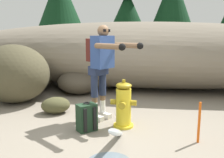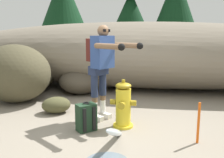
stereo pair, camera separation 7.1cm
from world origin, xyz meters
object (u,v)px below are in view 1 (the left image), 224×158
Objects in this scene: boulder_large at (31,74)px; boulder_mid at (14,74)px; utility_worker at (102,61)px; boulder_outlier at (56,105)px; survey_stake at (199,123)px; boulder_small at (80,81)px; spare_backpack at (87,118)px; fire_hydrant at (124,105)px.

boulder_large is 1.14m from boulder_mid.
utility_worker reaches higher than boulder_mid.
utility_worker reaches higher than boulder_outlier.
boulder_large is 2.65× the size of survey_stake.
boulder_large is at bearing 179.47° from boulder_small.
spare_backpack is 0.29× the size of boulder_mid.
spare_backpack is (-0.13, -0.55, -0.85)m from utility_worker.
utility_worker is 1.88m from survey_stake.
utility_worker is 2.81× the size of survey_stake.
boulder_mid is at bearing 158.37° from fire_hydrant.
utility_worker is 1.41× the size of boulder_small.
boulder_mid is 1.44m from boulder_outlier.
utility_worker is 2.37m from boulder_mid.
boulder_mid is 1.65m from boulder_small.
fire_hydrant is at bearing -0.35° from utility_worker.
survey_stake is at bearing -137.74° from spare_backpack.
boulder_mid is at bearing -166.40° from utility_worker.
boulder_large is 1.33× the size of boulder_small.
utility_worker reaches higher than boulder_small.
survey_stake reaches higher than boulder_outlier.
spare_backpack is 1.71m from survey_stake.
boulder_outlier is (0.04, -1.67, -0.16)m from boulder_small.
utility_worker is at bearing 146.90° from fire_hydrant.
boulder_mid reaches higher than survey_stake.
survey_stake is (1.57, -0.68, -0.77)m from utility_worker.
boulder_mid reaches higher than boulder_small.
boulder_small reaches higher than spare_backpack.
boulder_mid is at bearing 158.99° from survey_stake.
spare_backpack is (-0.56, -0.27, -0.15)m from fire_hydrant.
boulder_small is at bearing 91.22° from boulder_outlier.
fire_hydrant is 3.56m from boulder_large.
utility_worker is 1.05× the size of boulder_mid.
boulder_mid reaches higher than spare_backpack.
boulder_mid is 2.87× the size of boulder_outlier.
fire_hydrant is at bearing -18.38° from boulder_outlier.
survey_stake is (1.14, -0.41, -0.07)m from fire_hydrant.
spare_backpack is at bearing 175.54° from survey_stake.
boulder_large is 2.23m from boulder_outlier.
boulder_large is at bearing 147.32° from survey_stake.
fire_hydrant is 0.64m from spare_backpack.
boulder_small is at bearing 124.03° from fire_hydrant.
boulder_large is (-2.84, 2.15, 0.10)m from fire_hydrant.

